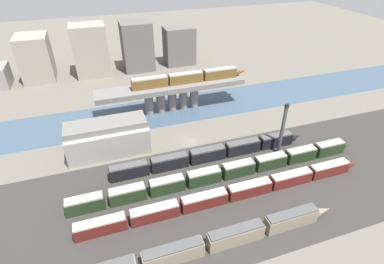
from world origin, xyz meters
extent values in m
plane|color=#666056|center=(0.00, 0.00, 0.00)|extent=(400.00, 400.00, 0.00)
cube|color=#33302D|center=(0.00, -24.00, 0.00)|extent=(280.00, 42.00, 0.01)
cube|color=#3D5166|center=(0.00, 22.47, 0.00)|extent=(320.00, 21.86, 0.01)
cube|color=slate|center=(0.00, 22.47, 9.38)|extent=(54.81, 8.76, 1.86)
cylinder|color=gray|center=(-8.74, 22.47, 4.23)|extent=(3.19, 3.19, 8.45)
cylinder|color=gray|center=(-4.37, 22.47, 4.23)|extent=(3.19, 3.19, 8.45)
cylinder|color=gray|center=(0.00, 22.47, 4.23)|extent=(3.19, 3.19, 8.45)
cylinder|color=gray|center=(4.37, 22.47, 4.23)|extent=(3.19, 3.19, 8.45)
cylinder|color=gray|center=(8.74, 22.47, 4.23)|extent=(3.19, 3.19, 8.45)
cube|color=brown|center=(-8.01, 22.47, 12.01)|extent=(12.67, 2.90, 3.39)
cube|color=#9E998E|center=(-8.01, 22.47, 13.91)|extent=(12.17, 2.67, 0.40)
cube|color=brown|center=(5.46, 22.47, 12.01)|extent=(12.67, 2.90, 3.39)
cube|color=#9E998E|center=(5.46, 22.47, 13.91)|extent=(12.17, 2.67, 0.40)
cube|color=brown|center=(18.92, 22.47, 12.01)|extent=(12.67, 2.90, 3.39)
cube|color=#9E998E|center=(18.92, 22.47, 13.91)|extent=(12.17, 2.67, 0.40)
cone|color=brown|center=(27.47, 22.47, 11.84)|extent=(4.44, 2.61, 2.61)
cube|color=gray|center=(-16.83, -38.83, 1.85)|extent=(12.62, 2.61, 3.70)
cube|color=#4C4C4C|center=(-16.83, -38.83, 3.90)|extent=(12.12, 2.40, 0.40)
cube|color=gray|center=(-3.06, -38.83, 1.85)|extent=(12.62, 2.61, 3.70)
cube|color=#4C4C4C|center=(-3.06, -38.83, 3.90)|extent=(12.12, 2.40, 0.40)
cube|color=gray|center=(10.72, -38.83, 1.85)|extent=(12.62, 2.61, 3.70)
cube|color=#4C4C4C|center=(10.72, -38.83, 3.90)|extent=(12.12, 2.40, 0.40)
cone|color=gray|center=(19.24, -38.83, 1.67)|extent=(4.42, 2.35, 2.35)
cube|color=#5B1E19|center=(-30.17, -27.01, 1.59)|extent=(11.52, 2.68, 3.18)
cube|color=#B7B2A3|center=(-30.17, -27.01, 3.38)|extent=(11.06, 2.47, 0.40)
cube|color=#5B1E19|center=(-17.96, -27.01, 1.59)|extent=(11.52, 2.68, 3.18)
cube|color=#B7B2A3|center=(-17.96, -27.01, 3.38)|extent=(11.06, 2.47, 0.40)
cube|color=#5B1E19|center=(-5.76, -27.01, 1.59)|extent=(11.52, 2.68, 3.18)
cube|color=#B7B2A3|center=(-5.76, -27.01, 3.38)|extent=(11.06, 2.47, 0.40)
cube|color=#5B1E19|center=(6.45, -27.01, 1.59)|extent=(11.52, 2.68, 3.18)
cube|color=#B7B2A3|center=(6.45, -27.01, 3.38)|extent=(11.06, 2.47, 0.40)
cube|color=#5B1E19|center=(18.66, -27.01, 1.59)|extent=(11.52, 2.68, 3.18)
cube|color=#B7B2A3|center=(18.66, -27.01, 3.38)|extent=(11.06, 2.47, 0.40)
cube|color=#5B1E19|center=(30.87, -27.01, 1.59)|extent=(11.52, 2.68, 3.18)
cube|color=#B7B2A3|center=(30.87, -27.01, 3.38)|extent=(11.06, 2.47, 0.40)
cone|color=#5B1E19|center=(38.65, -27.01, 1.43)|extent=(4.03, 2.42, 2.42)
cube|color=#23381E|center=(-33.13, -19.21, 1.78)|extent=(9.05, 2.89, 3.55)
cube|color=#9E998E|center=(-33.13, -19.21, 3.75)|extent=(8.69, 2.66, 0.40)
cube|color=#23381E|center=(-23.06, -19.21, 1.78)|extent=(9.05, 2.89, 3.55)
cube|color=#9E998E|center=(-23.06, -19.21, 3.75)|extent=(8.69, 2.66, 0.40)
cube|color=#23381E|center=(-13.00, -19.21, 1.78)|extent=(9.05, 2.89, 3.55)
cube|color=#9E998E|center=(-13.00, -19.21, 3.75)|extent=(8.69, 2.66, 0.40)
cube|color=#23381E|center=(-2.94, -19.21, 1.78)|extent=(9.05, 2.89, 3.55)
cube|color=#9E998E|center=(-2.94, -19.21, 3.75)|extent=(8.69, 2.66, 0.40)
cube|color=#23381E|center=(7.13, -19.21, 1.78)|extent=(9.05, 2.89, 3.55)
cube|color=#9E998E|center=(7.13, -19.21, 3.75)|extent=(8.69, 2.66, 0.40)
cube|color=#23381E|center=(17.19, -19.21, 1.78)|extent=(9.05, 2.89, 3.55)
cube|color=#9E998E|center=(17.19, -19.21, 3.75)|extent=(8.69, 2.66, 0.40)
cube|color=#23381E|center=(27.25, -19.21, 1.78)|extent=(9.05, 2.89, 3.55)
cube|color=#9E998E|center=(27.25, -19.21, 3.75)|extent=(8.69, 2.66, 0.40)
cube|color=#23381E|center=(37.32, -19.21, 1.78)|extent=(9.05, 2.89, 3.55)
cube|color=#9E998E|center=(37.32, -19.21, 3.75)|extent=(8.69, 2.66, 0.40)
cone|color=#23381E|center=(43.43, -19.21, 1.60)|extent=(3.17, 2.60, 2.60)
cube|color=black|center=(-21.35, -10.44, 1.81)|extent=(10.61, 2.79, 3.61)
cube|color=#4C4C4C|center=(-21.35, -10.44, 3.81)|extent=(10.18, 2.56, 0.40)
cube|color=black|center=(-9.94, -10.44, 1.81)|extent=(10.61, 2.79, 3.61)
cube|color=#4C4C4C|center=(-9.94, -10.44, 3.81)|extent=(10.18, 2.56, 0.40)
cube|color=black|center=(1.48, -10.44, 1.81)|extent=(10.61, 2.79, 3.61)
cube|color=#4C4C4C|center=(1.48, -10.44, 3.81)|extent=(10.18, 2.56, 0.40)
cube|color=black|center=(12.89, -10.44, 1.81)|extent=(10.61, 2.79, 3.61)
cube|color=#4C4C4C|center=(12.89, -10.44, 3.81)|extent=(10.18, 2.56, 0.40)
cube|color=black|center=(24.31, -10.44, 1.81)|extent=(10.61, 2.79, 3.61)
cube|color=#4C4C4C|center=(24.31, -10.44, 3.81)|extent=(10.18, 2.56, 0.40)
cone|color=black|center=(31.46, -10.44, 1.63)|extent=(3.71, 2.51, 2.51)
cube|color=#9E998E|center=(-25.26, 3.69, 4.11)|extent=(23.89, 11.48, 8.22)
cube|color=slate|center=(-25.26, 3.69, 9.13)|extent=(23.41, 8.04, 1.81)
cylinder|color=#4C4C51|center=(23.27, -14.00, 7.72)|extent=(1.05, 1.05, 15.43)
cube|color=black|center=(23.27, -14.00, 16.03)|extent=(1.00, 0.70, 1.20)
cube|color=gray|center=(-49.59, 70.44, 9.96)|extent=(13.21, 15.49, 19.93)
cube|color=gray|center=(-25.81, 68.52, 11.58)|extent=(15.16, 12.55, 23.16)
cube|color=#605B56|center=(-4.34, 68.49, 11.35)|extent=(14.14, 12.44, 22.70)
cube|color=#605B56|center=(16.96, 69.69, 9.19)|extent=(14.72, 10.90, 18.38)
camera|label=1|loc=(-25.08, -74.91, 55.19)|focal=28.00mm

